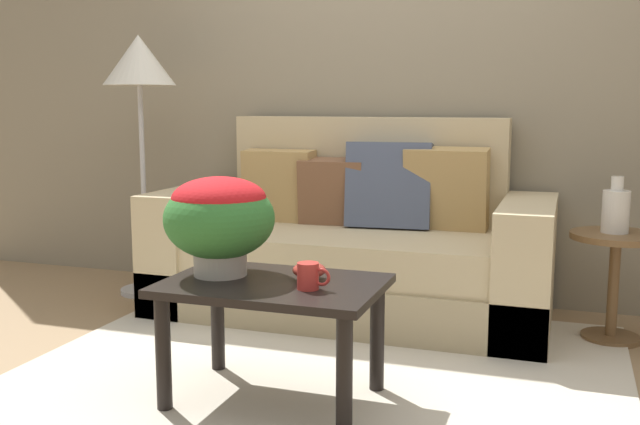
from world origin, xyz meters
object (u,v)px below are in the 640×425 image
object	(u,v)px
coffee_mug	(309,276)
side_table	(615,267)
couch	(353,251)
table_vase	(616,210)
coffee_table	(273,303)
floor_lamp	(139,76)
snack_bowl	(309,270)
potted_plant	(219,216)

from	to	relation	value
coffee_mug	side_table	bearing A→B (deg)	49.21
couch	table_vase	bearing A→B (deg)	-1.92
coffee_table	coffee_mug	xyz separation A→B (m)	(0.17, -0.06, 0.13)
floor_lamp	snack_bowl	xyz separation A→B (m)	(1.47, -1.17, -0.79)
coffee_table	side_table	world-z (taller)	side_table
snack_bowl	coffee_mug	bearing A→B (deg)	-70.19
side_table	floor_lamp	xyz separation A→B (m)	(-2.62, 0.04, 0.93)
couch	floor_lamp	distance (m)	1.61
table_vase	coffee_table	bearing A→B (deg)	-135.81
couch	floor_lamp	bearing A→B (deg)	-179.14
couch	coffee_mug	xyz separation A→B (m)	(0.23, -1.33, 0.18)
side_table	coffee_mug	xyz separation A→B (m)	(-1.10, -1.27, 0.16)
floor_lamp	coffee_mug	xyz separation A→B (m)	(1.52, -1.31, -0.77)
side_table	snack_bowl	size ratio (longest dim) A/B	4.10
floor_lamp	coffee_table	bearing A→B (deg)	-42.64
coffee_mug	potted_plant	bearing A→B (deg)	166.91
floor_lamp	table_vase	xyz separation A→B (m)	(2.61, -0.02, -0.66)
floor_lamp	potted_plant	bearing A→B (deg)	-47.41
couch	side_table	world-z (taller)	couch
coffee_table	table_vase	world-z (taller)	table_vase
side_table	table_vase	size ratio (longest dim) A/B	1.96
side_table	coffee_mug	world-z (taller)	coffee_mug
potted_plant	coffee_mug	xyz separation A→B (m)	(0.40, -0.09, -0.19)
couch	snack_bowl	xyz separation A→B (m)	(0.18, -1.19, 0.17)
potted_plant	snack_bowl	size ratio (longest dim) A/B	3.35
couch	potted_plant	xyz separation A→B (m)	(-0.18, -1.23, 0.37)
coffee_mug	snack_bowl	bearing A→B (deg)	109.81
couch	snack_bowl	world-z (taller)	couch
snack_bowl	table_vase	xyz separation A→B (m)	(1.14, 1.15, 0.13)
couch	snack_bowl	bearing A→B (deg)	-81.46
coffee_mug	table_vase	world-z (taller)	table_vase
side_table	coffee_table	bearing A→B (deg)	-136.31
couch	floor_lamp	size ratio (longest dim) A/B	1.37
snack_bowl	table_vase	distance (m)	1.62
coffee_table	table_vase	xyz separation A→B (m)	(1.26, 1.22, 0.25)
table_vase	floor_lamp	bearing A→B (deg)	179.46
couch	coffee_mug	bearing A→B (deg)	-80.26
coffee_table	side_table	bearing A→B (deg)	43.69
snack_bowl	table_vase	world-z (taller)	table_vase
side_table	floor_lamp	bearing A→B (deg)	179.20
couch	potted_plant	size ratio (longest dim) A/B	4.86
floor_lamp	table_vase	distance (m)	2.69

